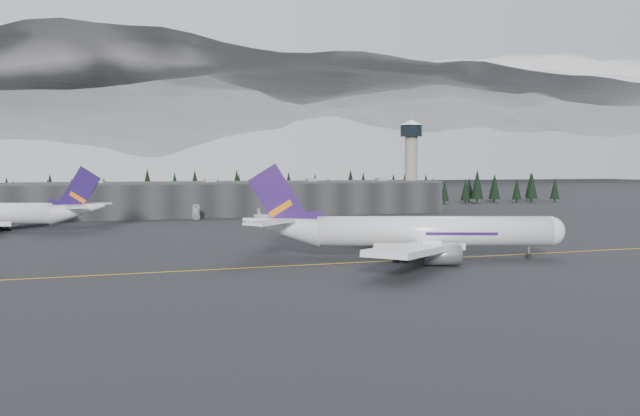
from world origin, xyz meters
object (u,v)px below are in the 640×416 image
object	(u,v)px
control_tower	(411,155)
gse_vehicle_b	(259,218)
gse_vehicle_a	(196,218)
jet_main	(405,232)
terminal	(236,198)

from	to	relation	value
control_tower	gse_vehicle_b	world-z (taller)	control_tower
control_tower	gse_vehicle_a	world-z (taller)	control_tower
control_tower	jet_main	size ratio (longest dim) A/B	0.61
gse_vehicle_a	gse_vehicle_b	size ratio (longest dim) A/B	1.30
jet_main	gse_vehicle_b	xyz separation A→B (m)	(-8.45, 96.34, -4.58)
jet_main	gse_vehicle_b	bearing A→B (deg)	113.02
gse_vehicle_a	jet_main	bearing A→B (deg)	-79.83
gse_vehicle_b	control_tower	bearing A→B (deg)	114.50
terminal	control_tower	xyz separation A→B (m)	(75.00, 3.00, 17.11)
control_tower	gse_vehicle_b	bearing A→B (deg)	-156.25
terminal	control_tower	size ratio (longest dim) A/B	4.24
gse_vehicle_a	gse_vehicle_b	xyz separation A→B (m)	(20.43, -7.29, -0.04)
control_tower	jet_main	world-z (taller)	control_tower
terminal	control_tower	bearing A→B (deg)	2.29
control_tower	gse_vehicle_a	distance (m)	98.62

